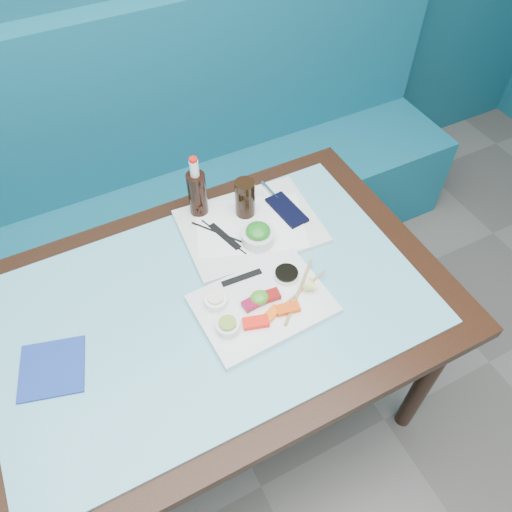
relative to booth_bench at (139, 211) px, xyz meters
name	(u,v)px	position (x,y,z in m)	size (l,w,h in m)	color
booth_bench	(139,211)	(0.00, 0.00, 0.00)	(3.00, 0.56, 1.17)	#10566A
dining_table	(211,320)	(0.00, -0.84, 0.29)	(1.40, 0.90, 0.75)	black
glass_top	(209,304)	(0.00, -0.84, 0.38)	(1.22, 0.76, 0.01)	#5EABBC
sashimi_plate	(263,304)	(0.13, -0.92, 0.39)	(0.37, 0.26, 0.02)	white
salmon_left	(256,322)	(0.08, -0.97, 0.41)	(0.07, 0.03, 0.02)	#FC170A
salmon_mid	(271,314)	(0.13, -0.97, 0.41)	(0.06, 0.03, 0.01)	#FF640A
salmon_right	(288,309)	(0.18, -0.97, 0.41)	(0.07, 0.03, 0.02)	#E74809
tuna_left	(252,303)	(0.10, -0.91, 0.41)	(0.06, 0.03, 0.02)	maroon
tuna_right	(270,296)	(0.16, -0.91, 0.41)	(0.06, 0.03, 0.02)	maroon
seaweed_garnish	(260,298)	(0.13, -0.91, 0.42)	(0.05, 0.05, 0.03)	#3D9121
ramekin_wasabi	(228,327)	(0.01, -0.95, 0.42)	(0.07, 0.07, 0.03)	white
wasabi_fill	(228,323)	(0.01, -0.95, 0.43)	(0.05, 0.05, 0.01)	olive
ramekin_ginger	(216,301)	(0.01, -0.86, 0.42)	(0.06, 0.06, 0.03)	white
ginger_fill	(216,298)	(0.01, -0.86, 0.43)	(0.04, 0.04, 0.01)	beige
soy_dish	(286,275)	(0.24, -0.87, 0.41)	(0.07, 0.07, 0.01)	white
soy_fill	(287,273)	(0.24, -0.87, 0.42)	(0.07, 0.07, 0.01)	black
lemon_wedge	(313,287)	(0.28, -0.95, 0.42)	(0.04, 0.04, 0.03)	#F0ED72
chopstick_sleeve	(242,278)	(0.12, -0.81, 0.40)	(0.12, 0.02, 0.00)	black
wooden_chopstick_a	(299,291)	(0.24, -0.93, 0.41)	(0.01, 0.01, 0.25)	#9D834A
wooden_chopstick_b	(302,290)	(0.25, -0.93, 0.41)	(0.01, 0.01, 0.20)	#AD8451
serving_tray	(250,226)	(0.24, -0.63, 0.39)	(0.43, 0.32, 0.02)	silver
paper_placemat	(250,225)	(0.24, -0.63, 0.40)	(0.35, 0.24, 0.00)	white
seaweed_bowl	(258,237)	(0.23, -0.71, 0.42)	(0.10, 0.10, 0.04)	silver
seaweed_salad	(258,231)	(0.23, -0.71, 0.45)	(0.08, 0.08, 0.04)	#1B741A
cola_glass	(245,198)	(0.25, -0.58, 0.47)	(0.06, 0.06, 0.13)	black
navy_pouch	(287,210)	(0.37, -0.63, 0.41)	(0.07, 0.16, 0.01)	black
fork	(270,191)	(0.37, -0.53, 0.41)	(0.01, 0.01, 0.10)	silver
black_chopstick_a	(224,237)	(0.14, -0.64, 0.40)	(0.01, 0.01, 0.20)	black
black_chopstick_b	(226,236)	(0.15, -0.64, 0.40)	(0.01, 0.01, 0.25)	black
tray_sleeve	(225,236)	(0.14, -0.64, 0.40)	(0.02, 0.14, 0.00)	black
cola_bottle_body	(198,196)	(0.12, -0.50, 0.47)	(0.06, 0.06, 0.17)	black
cola_bottle_neck	(194,168)	(0.12, -0.50, 0.58)	(0.03, 0.03, 0.05)	white
cola_bottle_cap	(193,160)	(0.12, -0.50, 0.62)	(0.03, 0.03, 0.01)	red
blue_napkin	(52,368)	(-0.45, -0.84, 0.39)	(0.17, 0.17, 0.01)	navy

